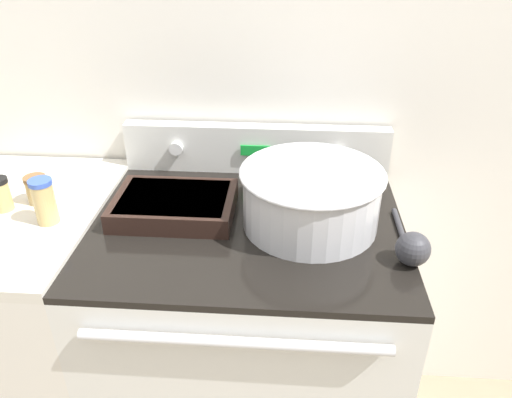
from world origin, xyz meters
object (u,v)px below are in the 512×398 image
Objects in this scene: ladle at (412,248)px; spice_jar_brown_cap at (37,189)px; casserole_dish at (175,204)px; spice_jar_black_cap at (1,194)px; mixing_bowl at (311,195)px; spice_jar_blue_cap at (44,201)px.

spice_jar_brown_cap is (-0.97, 0.18, 0.01)m from ladle.
casserole_dish is 3.44× the size of spice_jar_black_cap.
mixing_bowl reaches higher than ladle.
spice_jar_blue_cap is at bearing -175.10° from mixing_bowl.
ladle is at bearing -15.98° from casserole_dish.
spice_jar_brown_cap reaches higher than casserole_dish.
ladle reaches higher than casserole_dish.
casserole_dish is 0.32m from spice_jar_blue_cap.
spice_jar_brown_cap is at bearing 31.25° from spice_jar_black_cap.
spice_jar_black_cap is (-1.04, 0.14, 0.02)m from ladle.
spice_jar_black_cap is (-0.81, -0.00, -0.03)m from mixing_bowl.
spice_jar_black_cap is (-0.46, -0.03, 0.03)m from casserole_dish.
mixing_bowl is 4.68× the size of spice_jar_brown_cap.
mixing_bowl reaches higher than casserole_dish.
ladle is 2.89× the size of spice_jar_black_cap.
ladle is 2.20× the size of spice_jar_blue_cap.
ladle is at bearing -5.51° from spice_jar_blue_cap.
casserole_dish is 0.38m from spice_jar_brown_cap.
spice_jar_blue_cap is (-0.67, -0.06, -0.01)m from mixing_bowl.
spice_jar_black_cap is at bearing -176.36° from casserole_dish.
mixing_bowl is at bearing -3.87° from casserole_dish.
mixing_bowl is 0.27m from ladle.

